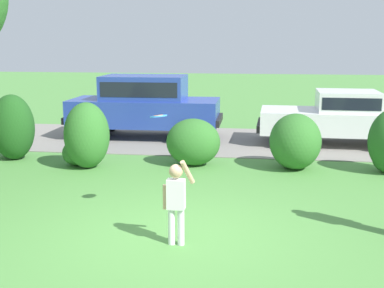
{
  "coord_description": "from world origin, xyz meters",
  "views": [
    {
      "loc": [
        1.28,
        -7.23,
        2.92
      ],
      "look_at": [
        0.05,
        1.57,
        1.1
      ],
      "focal_mm": 46.83,
      "sensor_mm": 36.0,
      "label": 1
    }
  ],
  "objects_px": {
    "frisbee": "(159,116)",
    "child_thrower": "(176,198)",
    "parked_suv": "(145,103)",
    "parked_sedan": "(339,116)"
  },
  "relations": [
    {
      "from": "parked_suv",
      "to": "parked_sedan",
      "type": "bearing_deg",
      "value": -2.97
    },
    {
      "from": "parked_suv",
      "to": "frisbee",
      "type": "bearing_deg",
      "value": -74.85
    },
    {
      "from": "parked_suv",
      "to": "frisbee",
      "type": "height_order",
      "value": "parked_suv"
    },
    {
      "from": "parked_sedan",
      "to": "child_thrower",
      "type": "bearing_deg",
      "value": -113.42
    },
    {
      "from": "parked_sedan",
      "to": "frisbee",
      "type": "xyz_separation_m",
      "value": [
        -3.85,
        -6.71,
        0.89
      ]
    },
    {
      "from": "child_thrower",
      "to": "frisbee",
      "type": "relative_size",
      "value": 4.52
    },
    {
      "from": "frisbee",
      "to": "child_thrower",
      "type": "bearing_deg",
      "value": -66.61
    },
    {
      "from": "parked_suv",
      "to": "child_thrower",
      "type": "xyz_separation_m",
      "value": [
        2.37,
        -8.09,
        -0.36
      ]
    },
    {
      "from": "parked_sedan",
      "to": "frisbee",
      "type": "distance_m",
      "value": 7.78
    },
    {
      "from": "parked_sedan",
      "to": "parked_suv",
      "type": "xyz_separation_m",
      "value": [
        -5.75,
        0.3,
        0.23
      ]
    }
  ]
}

